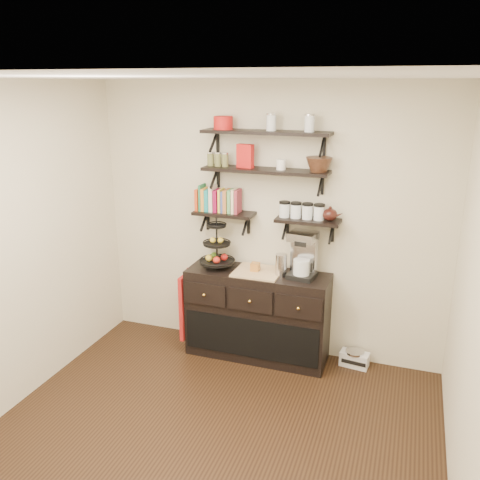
{
  "coord_description": "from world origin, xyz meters",
  "views": [
    {
      "loc": [
        1.32,
        -2.91,
        2.67
      ],
      "look_at": [
        -0.09,
        1.15,
        1.33
      ],
      "focal_mm": 38.0,
      "sensor_mm": 36.0,
      "label": 1
    }
  ],
  "objects_px": {
    "fruit_stand": "(217,251)",
    "coffee_maker": "(303,255)",
    "sideboard": "(257,314)",
    "radio": "(354,358)"
  },
  "relations": [
    {
      "from": "fruit_stand",
      "to": "coffee_maker",
      "type": "distance_m",
      "value": 0.86
    },
    {
      "from": "coffee_maker",
      "to": "fruit_stand",
      "type": "bearing_deg",
      "value": -169.94
    },
    {
      "from": "sideboard",
      "to": "radio",
      "type": "xyz_separation_m",
      "value": [
        0.97,
        0.11,
        -0.37
      ]
    },
    {
      "from": "coffee_maker",
      "to": "radio",
      "type": "relative_size",
      "value": 1.57
    },
    {
      "from": "coffee_maker",
      "to": "radio",
      "type": "xyz_separation_m",
      "value": [
        0.53,
        0.07,
        -1.03
      ]
    },
    {
      "from": "radio",
      "to": "coffee_maker",
      "type": "bearing_deg",
      "value": -164.99
    },
    {
      "from": "sideboard",
      "to": "coffee_maker",
      "type": "distance_m",
      "value": 0.79
    },
    {
      "from": "coffee_maker",
      "to": "radio",
      "type": "height_order",
      "value": "coffee_maker"
    },
    {
      "from": "fruit_stand",
      "to": "coffee_maker",
      "type": "bearing_deg",
      "value": 1.8
    },
    {
      "from": "sideboard",
      "to": "radio",
      "type": "distance_m",
      "value": 1.04
    }
  ]
}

